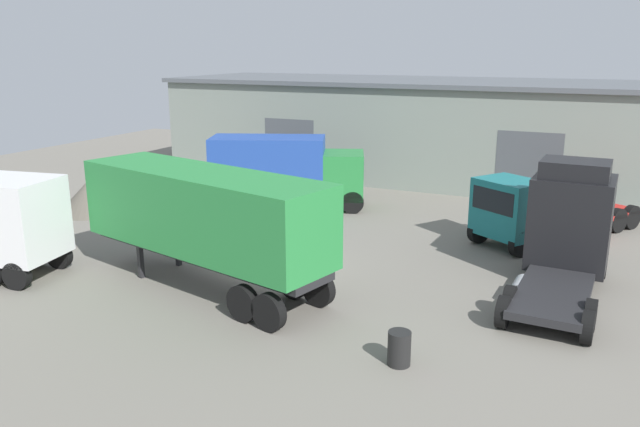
# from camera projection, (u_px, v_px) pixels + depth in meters

# --- Properties ---
(ground_plane) EXTENTS (60.00, 60.00, 0.00)m
(ground_plane) POSITION_uv_depth(u_px,v_px,m) (275.00, 269.00, 22.16)
(ground_plane) COLOR slate
(warehouse_building) EXTENTS (31.19, 10.04, 5.77)m
(warehouse_building) POSITION_uv_depth(u_px,v_px,m) (424.00, 128.00, 37.86)
(warehouse_building) COLOR gray
(warehouse_building) RESTS_ON ground_plane
(tractor_unit_black) EXTENTS (2.77, 6.74, 4.10)m
(tractor_unit_black) POSITION_uv_depth(u_px,v_px,m) (568.00, 228.00, 20.42)
(tractor_unit_black) COLOR black
(tractor_unit_black) RESTS_ON ground_plane
(container_trailer_green) EXTENTS (9.57, 4.62, 3.88)m
(container_trailer_green) POSITION_uv_depth(u_px,v_px,m) (205.00, 215.00, 19.81)
(container_trailer_green) COLOR #28843D
(container_trailer_green) RESTS_ON ground_plane
(box_truck_green) EXTENTS (7.75, 4.99, 3.46)m
(box_truck_green) POSITION_uv_depth(u_px,v_px,m) (285.00, 168.00, 30.32)
(box_truck_green) COLOR #28843D
(box_truck_green) RESTS_ON ground_plane
(flatbed_truck_teal) EXTENTS (6.45, 8.17, 2.72)m
(flatbed_truck_teal) POSITION_uv_depth(u_px,v_px,m) (531.00, 211.00, 24.89)
(flatbed_truck_teal) COLOR #197075
(flatbed_truck_teal) RESTS_ON ground_plane
(gravel_pile) EXTENTS (3.10, 3.10, 1.57)m
(gravel_pile) POSITION_uv_depth(u_px,v_px,m) (90.00, 196.00, 29.61)
(gravel_pile) COLOR #565147
(gravel_pile) RESTS_ON ground_plane
(oil_drum) EXTENTS (0.58, 0.58, 0.88)m
(oil_drum) POSITION_uv_depth(u_px,v_px,m) (399.00, 348.00, 15.39)
(oil_drum) COLOR black
(oil_drum) RESTS_ON ground_plane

